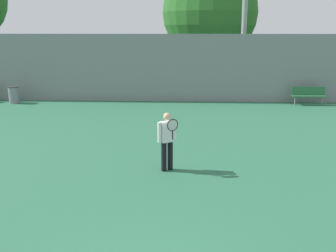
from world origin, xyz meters
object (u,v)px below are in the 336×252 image
at_px(tennis_player, 167,139).
at_px(tree_green_tall, 210,12).
at_px(trash_bin, 14,95).
at_px(bench_adjacent_court, 308,94).

bearing_deg(tennis_player, tree_green_tall, 50.86).
bearing_deg(trash_bin, tennis_player, -48.67).
relative_size(tennis_player, tree_green_tall, 0.21).
bearing_deg(tree_green_tall, tennis_player, -96.90).
bearing_deg(bench_adjacent_court, tree_green_tall, 127.87).
relative_size(bench_adjacent_court, trash_bin, 1.93).
distance_m(tennis_player, trash_bin, 12.16).
xyz_separation_m(tennis_player, tree_green_tall, (1.84, 15.18, 3.68)).
relative_size(tennis_player, bench_adjacent_court, 0.96).
xyz_separation_m(bench_adjacent_court, tree_green_tall, (-4.51, 5.80, 4.00)).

